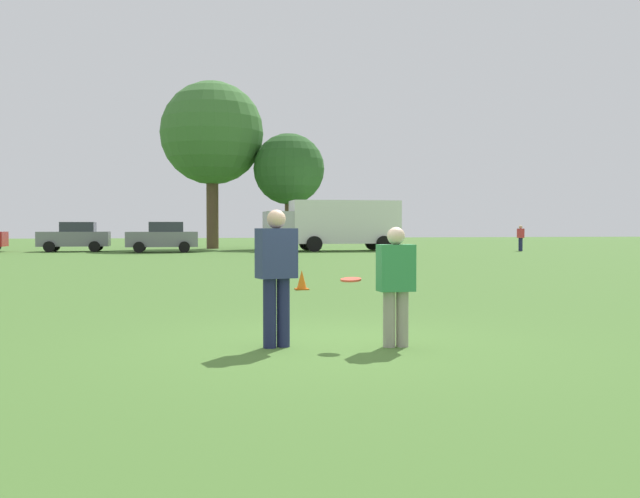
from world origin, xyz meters
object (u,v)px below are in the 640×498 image
at_px(player_thrower, 276,270).
at_px(parked_car_mid_right, 163,237).
at_px(parked_car_center, 75,237).
at_px(traffic_cone, 302,280).
at_px(player_defender, 396,280).
at_px(box_truck, 335,223).
at_px(frisbee, 351,280).
at_px(bystander_field_marshal, 521,236).

distance_m(player_thrower, parked_car_mid_right, 34.89).
xyz_separation_m(player_thrower, parked_car_center, (-7.34, 37.04, -0.07)).
distance_m(traffic_cone, parked_car_center, 30.31).
relative_size(player_defender, parked_car_center, 0.36).
relative_size(player_thrower, parked_car_center, 0.42).
distance_m(player_thrower, box_truck, 36.18).
height_order(player_defender, parked_car_center, parked_car_center).
height_order(player_thrower, box_truck, box_truck).
xyz_separation_m(player_thrower, frisbee, (0.95, -0.11, -0.13)).
xyz_separation_m(parked_car_center, box_truck, (15.98, -1.91, 0.83)).
bearing_deg(box_truck, bystander_field_marshal, -13.09).
relative_size(player_thrower, frisbee, 6.45).
xyz_separation_m(player_defender, bystander_field_marshal, (18.54, 32.74, 0.07)).
bearing_deg(parked_car_mid_right, player_thrower, -86.71).
xyz_separation_m(player_thrower, box_truck, (8.65, 35.12, 0.76)).
distance_m(player_defender, traffic_cone, 8.43).
relative_size(player_thrower, parked_car_mid_right, 0.42).
xyz_separation_m(player_thrower, parked_car_mid_right, (-2.00, 34.83, -0.07)).
xyz_separation_m(parked_car_mid_right, bystander_field_marshal, (22.04, -2.36, 0.00)).
height_order(player_thrower, parked_car_mid_right, parked_car_mid_right).
bearing_deg(parked_car_center, player_defender, -76.67).
height_order(player_defender, bystander_field_marshal, bystander_field_marshal).
distance_m(frisbee, box_truck, 36.07).
relative_size(player_thrower, player_defender, 1.14).
distance_m(player_thrower, player_defender, 1.53).
distance_m(player_thrower, parked_car_center, 37.76).
bearing_deg(parked_car_mid_right, player_defender, -84.30).
height_order(parked_car_center, parked_car_mid_right, same).
relative_size(player_thrower, bystander_field_marshal, 1.07).
distance_m(frisbee, parked_car_mid_right, 35.07).
bearing_deg(box_truck, frisbee, -102.32).
distance_m(traffic_cone, box_truck, 27.89).
relative_size(player_defender, parked_car_mid_right, 0.36).
relative_size(frisbee, traffic_cone, 0.57).
xyz_separation_m(frisbee, box_truck, (7.70, 35.23, 0.89)).
relative_size(frisbee, box_truck, 0.03).
xyz_separation_m(player_thrower, bystander_field_marshal, (20.04, 32.47, -0.07)).
distance_m(parked_car_center, parked_car_mid_right, 5.77).
bearing_deg(parked_car_mid_right, box_truck, 1.56).
distance_m(parked_car_mid_right, bystander_field_marshal, 22.17).
bearing_deg(parked_car_center, parked_car_mid_right, -22.44).
bearing_deg(box_truck, parked_car_mid_right, -178.44).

